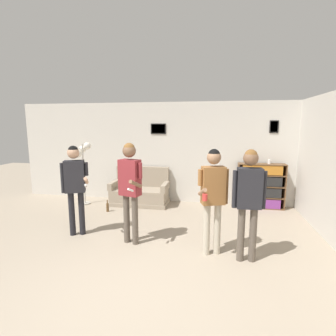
# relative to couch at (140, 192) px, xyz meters

# --- Properties ---
(ground_plane) EXTENTS (20.00, 20.00, 0.00)m
(ground_plane) POSITION_rel_couch_xyz_m (0.81, -3.87, -0.31)
(ground_plane) COLOR gray
(wall_back) EXTENTS (8.77, 0.08, 2.70)m
(wall_back) POSITION_rel_couch_xyz_m (0.81, 0.41, 1.04)
(wall_back) COLOR beige
(wall_back) RESTS_ON ground_plane
(couch) EXTENTS (1.52, 0.80, 0.97)m
(couch) POSITION_rel_couch_xyz_m (0.00, 0.00, 0.00)
(couch) COLOR gray
(couch) RESTS_ON ground_plane
(bookshelf) EXTENTS (1.16, 0.30, 1.14)m
(bookshelf) POSITION_rel_couch_xyz_m (3.12, 0.19, 0.26)
(bookshelf) COLOR brown
(bookshelf) RESTS_ON ground_plane
(floor_lamp) EXTENTS (0.40, 0.43, 1.66)m
(floor_lamp) POSITION_rel_couch_xyz_m (-1.45, -0.30, 0.98)
(floor_lamp) COLOR #ADA89E
(floor_lamp) RESTS_ON ground_plane
(person_player_foreground_left) EXTENTS (0.58, 0.41, 1.72)m
(person_player_foreground_left) POSITION_rel_couch_xyz_m (-0.62, -2.18, 0.75)
(person_player_foreground_left) COLOR black
(person_player_foreground_left) RESTS_ON ground_plane
(person_player_foreground_center) EXTENTS (0.48, 0.56, 1.80)m
(person_player_foreground_center) POSITION_rel_couch_xyz_m (0.51, -2.35, 0.81)
(person_player_foreground_center) COLOR brown
(person_player_foreground_center) RESTS_ON ground_plane
(person_watcher_holding_cup) EXTENTS (0.48, 0.53, 1.74)m
(person_watcher_holding_cup) POSITION_rel_couch_xyz_m (1.94, -2.50, 0.76)
(person_watcher_holding_cup) COLOR #B7AD99
(person_watcher_holding_cup) RESTS_ON ground_plane
(person_spectator_near_bookshelf) EXTENTS (0.50, 0.22, 1.75)m
(person_spectator_near_bookshelf) POSITION_rel_couch_xyz_m (2.48, -2.63, 0.77)
(person_spectator_near_bookshelf) COLOR brown
(person_spectator_near_bookshelf) RESTS_ON ground_plane
(bottle_on_floor) EXTENTS (0.06, 0.06, 0.29)m
(bottle_on_floor) POSITION_rel_couch_xyz_m (-0.60, -0.81, -0.20)
(bottle_on_floor) COLOR brown
(bottle_on_floor) RESTS_ON ground_plane
(drinking_cup) EXTENTS (0.08, 0.08, 0.11)m
(drinking_cup) POSITION_rel_couch_xyz_m (3.29, 0.19, 0.88)
(drinking_cup) COLOR white
(drinking_cup) RESTS_ON bookshelf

